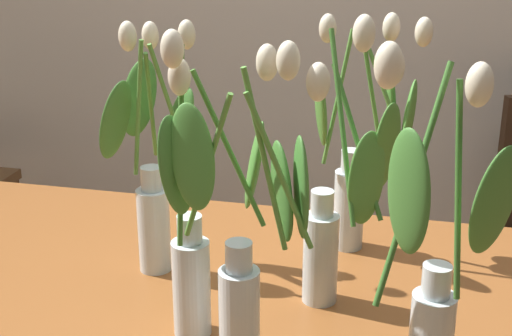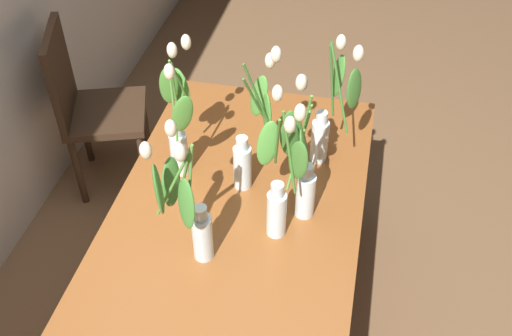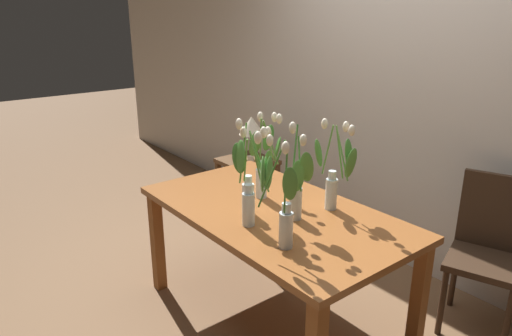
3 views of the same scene
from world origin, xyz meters
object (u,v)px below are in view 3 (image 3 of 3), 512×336
tulip_vase_2 (282,211)px  tulip_vase_5 (335,175)px  tulip_vase_1 (297,190)px  tulip_vase_0 (264,163)px  side_table (247,172)px  table_lamp (252,127)px  tulip_vase_3 (252,188)px  pillar_candle (251,160)px  tulip_vase_4 (250,184)px  dining_table (274,223)px  dining_chair (489,245)px

tulip_vase_2 → tulip_vase_5: 0.56m
tulip_vase_1 → tulip_vase_5: (0.01, 0.27, 0.03)m
tulip_vase_0 → side_table: 1.42m
tulip_vase_0 → tulip_vase_1: (0.40, -0.10, -0.02)m
table_lamp → tulip_vase_3: bearing=-37.7°
tulip_vase_0 → tulip_vase_5: (0.42, 0.17, 0.00)m
tulip_vase_2 → pillar_candle: tulip_vase_2 is taller
tulip_vase_3 → tulip_vase_1: bearing=59.1°
tulip_vase_1 → pillar_candle: size_ratio=7.62×
tulip_vase_3 → table_lamp: tulip_vase_3 is taller
side_table → table_lamp: table_lamp is taller
tulip_vase_2 → tulip_vase_3: tulip_vase_2 is taller
tulip_vase_4 → side_table: tulip_vase_4 is taller
side_table → dining_table: bearing=-31.6°
tulip_vase_4 → table_lamp: size_ratio=1.40×
dining_table → tulip_vase_5: size_ratio=3.04×
pillar_candle → side_table: bearing=154.6°
dining_chair → tulip_vase_3: bearing=-121.6°
tulip_vase_0 → pillar_candle: tulip_vase_0 is taller
side_table → pillar_candle: 0.21m
tulip_vase_1 → dining_chair: size_ratio=0.61×
tulip_vase_5 → table_lamp: size_ratio=1.32×
tulip_vase_1 → dining_chair: bearing=58.3°
tulip_vase_4 → tulip_vase_0: bearing=126.5°
tulip_vase_3 → tulip_vase_4: 0.11m
dining_chair → side_table: size_ratio=1.69×
tulip_vase_1 → tulip_vase_3: 0.24m
tulip_vase_0 → tulip_vase_3: tulip_vase_3 is taller
dining_table → tulip_vase_2: 0.55m
tulip_vase_1 → table_lamp: 1.70m
side_table → tulip_vase_0: bearing=-32.9°
tulip_vase_2 → pillar_candle: (-1.56, 1.02, -0.35)m
tulip_vase_1 → side_table: tulip_vase_1 is taller
tulip_vase_3 → side_table: bearing=143.6°
dining_table → tulip_vase_4: 0.32m
tulip_vase_1 → pillar_candle: (-1.39, 0.76, -0.33)m
dining_table → side_table: bearing=148.4°
pillar_candle → table_lamp: bearing=137.7°
dining_table → tulip_vase_5: tulip_vase_5 is taller
table_lamp → pillar_candle: (0.09, -0.08, -0.27)m
tulip_vase_0 → tulip_vase_3: 0.42m
tulip_vase_3 → tulip_vase_4: size_ratio=0.97×
dining_table → dining_chair: bearing=50.0°
tulip_vase_2 → tulip_vase_3: (-0.30, 0.06, 0.01)m
side_table → table_lamp: bearing=27.3°
dining_chair → side_table: (-2.12, -0.16, -0.09)m
tulip_vase_3 → tulip_vase_5: 0.50m
tulip_vase_0 → pillar_candle: 1.24m
tulip_vase_1 → tulip_vase_5: tulip_vase_1 is taller
tulip_vase_1 → tulip_vase_5: bearing=87.2°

